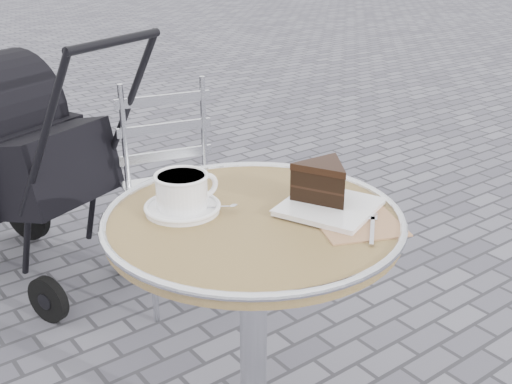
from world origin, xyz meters
TOP-DOWN VIEW (x-y plane):
  - cafe_table at (0.00, 0.00)m, footprint 0.72×0.72m
  - cappuccino_set at (-0.11, 0.13)m, footprint 0.19×0.18m
  - cake_plate_set at (0.17, -0.06)m, footprint 0.27×0.36m
  - bistro_chair at (0.31, 0.93)m, footprint 0.45×0.45m
  - baby_stroller at (-0.16, 1.39)m, footprint 0.78×1.09m

SIDE VIEW (x-z plane):
  - baby_stroller at x=-0.16m, z-range -0.05..0.98m
  - bistro_chair at x=0.31m, z-range 0.10..0.92m
  - cafe_table at x=0.00m, z-range 0.20..0.94m
  - cappuccino_set at x=-0.11m, z-range 0.73..0.82m
  - cake_plate_set at x=0.17m, z-range 0.73..0.84m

